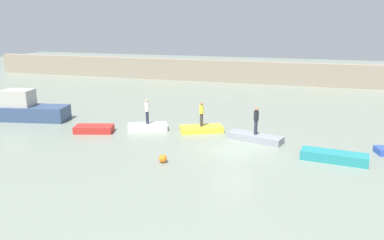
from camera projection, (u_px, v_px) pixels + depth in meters
The scene contains 12 objects.
ground_plane at pixel (233, 150), 23.21m from camera, with size 120.00×120.00×0.00m, color gray.
embankment_wall at pixel (274, 73), 46.84m from camera, with size 80.00×1.20×2.72m, color gray.
motorboat at pixel (26, 109), 30.11m from camera, with size 6.43×3.09×2.40m.
rowboat_red at pixel (94, 129), 26.90m from camera, with size 2.64×1.27×0.48m, color red.
rowboat_white at pixel (148, 127), 27.37m from camera, with size 2.78×1.09×0.48m, color white.
rowboat_yellow at pixel (201, 129), 27.03m from camera, with size 2.99×1.28×0.40m, color gold.
rowboat_grey at pixel (255, 138), 24.95m from camera, with size 3.58×1.08×0.45m, color gray.
rowboat_teal at pixel (334, 157), 21.34m from camera, with size 3.58×1.10×0.54m, color teal.
person_white_shirt at pixel (147, 110), 27.05m from camera, with size 0.32×0.32×1.80m.
person_yellow_shirt at pixel (202, 113), 26.73m from camera, with size 0.32×0.32×1.73m.
person_dark_shirt at pixel (256, 119), 24.64m from camera, with size 0.32×0.32×1.82m.
mooring_buoy at pixel (163, 159), 21.15m from camera, with size 0.46×0.46×0.46m, color orange.
Camera 1 is at (3.99, -21.76, 7.67)m, focal length 35.70 mm.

